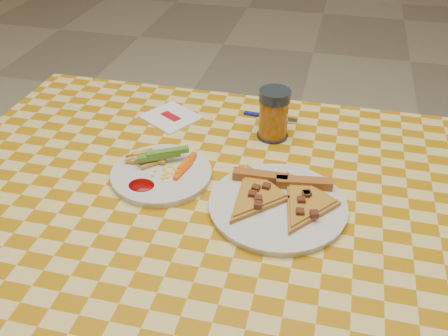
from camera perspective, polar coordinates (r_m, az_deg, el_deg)
The scene contains 8 objects.
table at distance 1.07m, azimuth 0.42°, elevation -5.99°, with size 1.28×0.88×0.76m.
plate_left at distance 1.07m, azimuth -7.16°, elevation -0.78°, with size 0.21×0.21×0.01m, color silver.
plate_right at distance 0.99m, azimuth 6.13°, elevation -4.40°, with size 0.27×0.27×0.01m, color silver.
fries_veggies at distance 1.08m, azimuth -7.39°, elevation 0.44°, with size 0.17×0.15×0.04m.
pizza_slices at distance 0.99m, azimuth 6.49°, elevation -3.18°, with size 0.25×0.24×0.02m.
drink_glass at distance 1.18m, azimuth 5.69°, elevation 6.11°, with size 0.08×0.08×0.12m.
napkin at distance 1.29m, azimuth -6.10°, elevation 5.78°, with size 0.17×0.16×0.01m.
fork at distance 1.28m, azimuth 5.39°, elevation 5.82°, with size 0.14×0.03×0.01m.
Camera 1 is at (0.18, -0.78, 1.39)m, focal length 40.00 mm.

